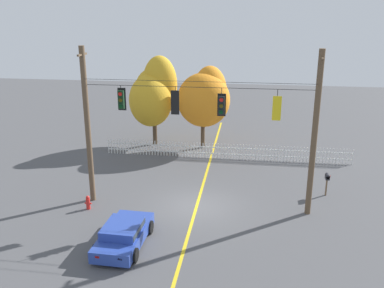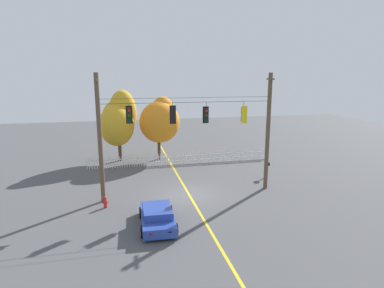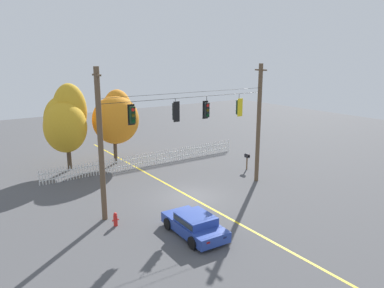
{
  "view_description": "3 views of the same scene",
  "coord_description": "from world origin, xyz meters",
  "px_view_note": "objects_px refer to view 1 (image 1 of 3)",
  "views": [
    {
      "loc": [
        2.7,
        -20.9,
        10.38
      ],
      "look_at": [
        -0.31,
        0.33,
        3.48
      ],
      "focal_mm": 39.52,
      "sensor_mm": 36.0,
      "label": 1
    },
    {
      "loc": [
        -4.57,
        -21.48,
        8.47
      ],
      "look_at": [
        0.27,
        0.12,
        3.67
      ],
      "focal_mm": 30.18,
      "sensor_mm": 36.0,
      "label": 2
    },
    {
      "loc": [
        -12.96,
        -19.09,
        9.16
      ],
      "look_at": [
        0.39,
        0.41,
        3.49
      ],
      "focal_mm": 34.82,
      "sensor_mm": 36.0,
      "label": 3
    }
  ],
  "objects_px": {
    "traffic_signal_northbound_primary": "(221,105)",
    "traffic_signal_northbound_secondary": "(277,108)",
    "autumn_maple_near_fence": "(154,94)",
    "autumn_maple_mid": "(206,98)",
    "fire_hydrant": "(88,203)",
    "roadside_mailbox": "(327,178)",
    "traffic_signal_westbound_side": "(175,102)",
    "parked_car": "(124,234)",
    "traffic_signal_eastbound_side": "(121,99)"
  },
  "relations": [
    {
      "from": "traffic_signal_northbound_primary",
      "to": "traffic_signal_northbound_secondary",
      "type": "height_order",
      "value": "same"
    },
    {
      "from": "autumn_maple_near_fence",
      "to": "autumn_maple_mid",
      "type": "xyz_separation_m",
      "value": [
        4.1,
        -0.47,
        -0.06
      ]
    },
    {
      "from": "fire_hydrant",
      "to": "roadside_mailbox",
      "type": "bearing_deg",
      "value": 15.6
    },
    {
      "from": "traffic_signal_westbound_side",
      "to": "fire_hydrant",
      "type": "height_order",
      "value": "traffic_signal_westbound_side"
    },
    {
      "from": "traffic_signal_northbound_primary",
      "to": "parked_car",
      "type": "height_order",
      "value": "traffic_signal_northbound_primary"
    },
    {
      "from": "autumn_maple_mid",
      "to": "fire_hydrant",
      "type": "height_order",
      "value": "autumn_maple_mid"
    },
    {
      "from": "fire_hydrant",
      "to": "roadside_mailbox",
      "type": "distance_m",
      "value": 13.54
    },
    {
      "from": "traffic_signal_northbound_secondary",
      "to": "parked_car",
      "type": "bearing_deg",
      "value": -146.67
    },
    {
      "from": "autumn_maple_near_fence",
      "to": "fire_hydrant",
      "type": "distance_m",
      "value": 12.42
    },
    {
      "from": "traffic_signal_westbound_side",
      "to": "fire_hydrant",
      "type": "xyz_separation_m",
      "value": [
        -4.66,
        -1.15,
        -5.43
      ]
    },
    {
      "from": "traffic_signal_eastbound_side",
      "to": "autumn_maple_mid",
      "type": "distance_m",
      "value": 10.87
    },
    {
      "from": "parked_car",
      "to": "traffic_signal_northbound_primary",
      "type": "bearing_deg",
      "value": 48.04
    },
    {
      "from": "parked_car",
      "to": "traffic_signal_eastbound_side",
      "type": "bearing_deg",
      "value": 105.16
    },
    {
      "from": "traffic_signal_northbound_primary",
      "to": "autumn_maple_mid",
      "type": "distance_m",
      "value": 10.51
    },
    {
      "from": "traffic_signal_northbound_secondary",
      "to": "autumn_maple_near_fence",
      "type": "bearing_deg",
      "value": 129.4
    },
    {
      "from": "parked_car",
      "to": "autumn_maple_mid",
      "type": "bearing_deg",
      "value": 81.83
    },
    {
      "from": "traffic_signal_northbound_secondary",
      "to": "autumn_maple_mid",
      "type": "relative_size",
      "value": 0.24
    },
    {
      "from": "traffic_signal_northbound_primary",
      "to": "roadside_mailbox",
      "type": "bearing_deg",
      "value": 22.36
    },
    {
      "from": "roadside_mailbox",
      "to": "autumn_maple_near_fence",
      "type": "bearing_deg",
      "value": 145.76
    },
    {
      "from": "parked_car",
      "to": "roadside_mailbox",
      "type": "relative_size",
      "value": 3.05
    },
    {
      "from": "traffic_signal_westbound_side",
      "to": "parked_car",
      "type": "distance_m",
      "value": 7.05
    },
    {
      "from": "traffic_signal_northbound_secondary",
      "to": "parked_car",
      "type": "xyz_separation_m",
      "value": [
        -6.77,
        -4.45,
        -5.07
      ]
    },
    {
      "from": "traffic_signal_northbound_primary",
      "to": "fire_hydrant",
      "type": "bearing_deg",
      "value": -170.57
    },
    {
      "from": "traffic_signal_northbound_primary",
      "to": "traffic_signal_westbound_side",
      "type": "bearing_deg",
      "value": -179.53
    },
    {
      "from": "traffic_signal_northbound_secondary",
      "to": "fire_hydrant",
      "type": "height_order",
      "value": "traffic_signal_northbound_secondary"
    },
    {
      "from": "traffic_signal_westbound_side",
      "to": "autumn_maple_near_fence",
      "type": "distance_m",
      "value": 11.42
    },
    {
      "from": "traffic_signal_eastbound_side",
      "to": "autumn_maple_mid",
      "type": "bearing_deg",
      "value": 71.96
    },
    {
      "from": "traffic_signal_westbound_side",
      "to": "fire_hydrant",
      "type": "relative_size",
      "value": 1.82
    },
    {
      "from": "traffic_signal_eastbound_side",
      "to": "traffic_signal_northbound_primary",
      "type": "height_order",
      "value": "same"
    },
    {
      "from": "autumn_maple_near_fence",
      "to": "roadside_mailbox",
      "type": "distance_m",
      "value": 14.85
    },
    {
      "from": "autumn_maple_near_fence",
      "to": "parked_car",
      "type": "xyz_separation_m",
      "value": [
        2.0,
        -15.13,
        -3.44
      ]
    },
    {
      "from": "autumn_maple_mid",
      "to": "traffic_signal_northbound_secondary",
      "type": "bearing_deg",
      "value": -65.42
    },
    {
      "from": "fire_hydrant",
      "to": "traffic_signal_northbound_primary",
      "type": "bearing_deg",
      "value": 9.43
    },
    {
      "from": "traffic_signal_westbound_side",
      "to": "traffic_signal_northbound_primary",
      "type": "xyz_separation_m",
      "value": [
        2.36,
        0.02,
        -0.1
      ]
    },
    {
      "from": "autumn_maple_mid",
      "to": "parked_car",
      "type": "bearing_deg",
      "value": -98.17
    },
    {
      "from": "parked_car",
      "to": "roadside_mailbox",
      "type": "bearing_deg",
      "value": 34.7
    },
    {
      "from": "traffic_signal_northbound_secondary",
      "to": "autumn_maple_mid",
      "type": "xyz_separation_m",
      "value": [
        -4.67,
        10.2,
        -1.69
      ]
    },
    {
      "from": "autumn_maple_near_fence",
      "to": "roadside_mailbox",
      "type": "height_order",
      "value": "autumn_maple_near_fence"
    },
    {
      "from": "traffic_signal_eastbound_side",
      "to": "traffic_signal_northbound_secondary",
      "type": "xyz_separation_m",
      "value": [
        7.98,
        -0.02,
        -0.18
      ]
    },
    {
      "from": "traffic_signal_northbound_secondary",
      "to": "traffic_signal_northbound_primary",
      "type": "bearing_deg",
      "value": 179.6
    },
    {
      "from": "fire_hydrant",
      "to": "roadside_mailbox",
      "type": "relative_size",
      "value": 0.59
    },
    {
      "from": "traffic_signal_westbound_side",
      "to": "traffic_signal_northbound_secondary",
      "type": "distance_m",
      "value": 5.11
    },
    {
      "from": "traffic_signal_northbound_secondary",
      "to": "fire_hydrant",
      "type": "xyz_separation_m",
      "value": [
        -9.77,
        -1.15,
        -5.29
      ]
    },
    {
      "from": "traffic_signal_northbound_primary",
      "to": "traffic_signal_eastbound_side",
      "type": "bearing_deg",
      "value": 180.0
    },
    {
      "from": "traffic_signal_westbound_side",
      "to": "autumn_maple_mid",
      "type": "bearing_deg",
      "value": 87.52
    },
    {
      "from": "traffic_signal_eastbound_side",
      "to": "autumn_maple_near_fence",
      "type": "bearing_deg",
      "value": 94.22
    },
    {
      "from": "traffic_signal_westbound_side",
      "to": "traffic_signal_northbound_secondary",
      "type": "height_order",
      "value": "same"
    },
    {
      "from": "traffic_signal_westbound_side",
      "to": "autumn_maple_mid",
      "type": "xyz_separation_m",
      "value": [
        0.44,
        10.2,
        -1.83
      ]
    },
    {
      "from": "roadside_mailbox",
      "to": "traffic_signal_eastbound_side",
      "type": "bearing_deg",
      "value": -167.6
    },
    {
      "from": "parked_car",
      "to": "fire_hydrant",
      "type": "height_order",
      "value": "parked_car"
    }
  ]
}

